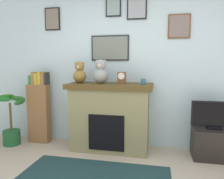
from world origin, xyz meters
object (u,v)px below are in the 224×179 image
object	(u,v)px
tv_stand	(213,144)
candle_jar	(143,81)
mantel_clock	(122,78)
potted_plant	(11,123)
bookshelf	(39,109)
television	(214,116)
teddy_bear_grey	(80,73)
fireplace	(110,116)
teddy_bear_cream	(101,73)

from	to	relation	value
tv_stand	candle_jar	distance (m)	1.35
candle_jar	mantel_clock	distance (m)	0.33
potted_plant	mantel_clock	world-z (taller)	mantel_clock
bookshelf	potted_plant	size ratio (longest dim) A/B	1.45
tv_stand	candle_jar	xyz separation A→B (m)	(-1.02, 0.02, 0.89)
television	bookshelf	bearing A→B (deg)	177.94
teddy_bear_grey	fireplace	bearing A→B (deg)	2.11
candle_jar	potted_plant	bearing A→B (deg)	-176.50
candle_jar	teddy_bear_grey	size ratio (longest dim) A/B	0.24
fireplace	mantel_clock	world-z (taller)	mantel_clock
television	tv_stand	bearing A→B (deg)	90.00
tv_stand	mantel_clock	distance (m)	1.64
potted_plant	candle_jar	world-z (taller)	candle_jar
television	teddy_bear_cream	distance (m)	1.78
bookshelf	teddy_bear_cream	xyz separation A→B (m)	(1.14, -0.08, 0.65)
mantel_clock	teddy_bear_cream	world-z (taller)	teddy_bear_cream
tv_stand	teddy_bear_grey	distance (m)	2.26
tv_stand	candle_jar	size ratio (longest dim) A/B	6.85
television	candle_jar	xyz separation A→B (m)	(-1.02, 0.02, 0.47)
potted_plant	candle_jar	xyz separation A→B (m)	(2.20, 0.13, 0.74)
teddy_bear_grey	teddy_bear_cream	size ratio (longest dim) A/B	0.91
television	candle_jar	world-z (taller)	candle_jar
mantel_clock	teddy_bear_cream	size ratio (longest dim) A/B	0.49
fireplace	candle_jar	distance (m)	0.77
teddy_bear_cream	teddy_bear_grey	bearing A→B (deg)	179.99
bookshelf	candle_jar	distance (m)	1.88
tv_stand	television	size ratio (longest dim) A/B	0.90
fireplace	teddy_bear_grey	xyz separation A→B (m)	(-0.49, -0.02, 0.68)
potted_plant	tv_stand	distance (m)	3.23
fireplace	potted_plant	size ratio (longest dim) A/B	1.56
fireplace	teddy_bear_grey	bearing A→B (deg)	-177.89
potted_plant	tv_stand	world-z (taller)	potted_plant
bookshelf	mantel_clock	distance (m)	1.58
potted_plant	candle_jar	distance (m)	2.33
potted_plant	tv_stand	size ratio (longest dim) A/B	1.49
mantel_clock	television	bearing A→B (deg)	-0.71
television	teddy_bear_grey	xyz separation A→B (m)	(-2.03, 0.02, 0.58)
teddy_bear_grey	television	bearing A→B (deg)	-0.50
fireplace	tv_stand	size ratio (longest dim) A/B	2.32
television	mantel_clock	xyz separation A→B (m)	(-1.35, 0.02, 0.52)
bookshelf	television	distance (m)	2.82
bookshelf	mantel_clock	size ratio (longest dim) A/B	6.75
tv_stand	mantel_clock	world-z (taller)	mantel_clock
teddy_bear_grey	teddy_bear_cream	bearing A→B (deg)	-0.01
fireplace	tv_stand	xyz separation A→B (m)	(1.54, -0.03, -0.32)
teddy_bear_cream	potted_plant	bearing A→B (deg)	-175.01
potted_plant	mantel_clock	distance (m)	2.03
potted_plant	mantel_clock	xyz separation A→B (m)	(1.87, 0.13, 0.79)
mantel_clock	teddy_bear_cream	bearing A→B (deg)	179.85
television	potted_plant	bearing A→B (deg)	-177.93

